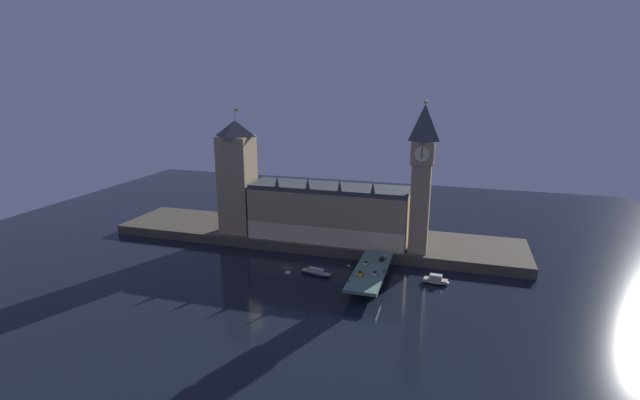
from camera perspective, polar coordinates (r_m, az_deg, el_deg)
name	(u,v)px	position (r m, az deg, el deg)	size (l,w,h in m)	color
ground_plane	(287,267)	(219.95, -4.02, -8.28)	(400.00, 400.00, 0.00)	black
embankment	(313,236)	(253.46, -0.91, -4.51)	(220.00, 42.00, 5.04)	#4C4438
parliament_hall	(329,212)	(239.15, 1.10, -1.52)	(81.14, 23.55, 33.85)	tan
clock_tower	(422,174)	(219.73, 12.41, 3.11)	(10.66, 10.77, 71.49)	tan
victoria_tower	(237,177)	(251.03, -10.15, 2.82)	(16.75, 16.75, 66.10)	tan
bridge	(370,273)	(203.84, 6.22, -8.94)	(13.31, 46.00, 6.05)	slate
car_northbound_lead	(366,263)	(207.61, 5.68, -7.73)	(2.05, 3.86, 1.46)	silver
car_northbound_trail	(360,273)	(196.89, 5.00, -8.98)	(1.89, 4.34, 1.53)	yellow
car_southbound_lead	(375,273)	(197.66, 6.79, -8.94)	(1.99, 4.11, 1.47)	silver
car_southbound_trail	(382,259)	(213.34, 7.62, -7.18)	(2.03, 4.78, 1.37)	black
pedestrian_near_rail	(352,274)	(195.28, 4.00, -9.11)	(0.38, 0.38, 1.67)	black
pedestrian_mid_walk	(383,271)	(199.43, 7.76, -8.68)	(0.38, 0.38, 1.72)	black
street_lamp_near	(349,271)	(189.24, 3.54, -8.70)	(1.34, 0.60, 7.19)	#2D3333
street_lamp_mid	(385,261)	(200.51, 8.04, -7.46)	(1.34, 0.60, 7.19)	#2D3333
boat_upstream	(316,273)	(210.77, -0.50, -8.93)	(16.01, 6.52, 3.28)	#1E2842
boat_downstream	(436,280)	(208.69, 14.05, -9.56)	(11.82, 5.40, 4.03)	#B2A893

